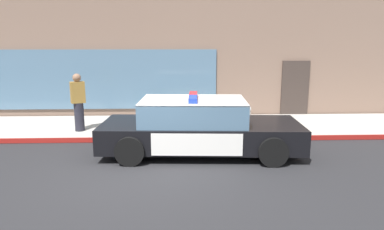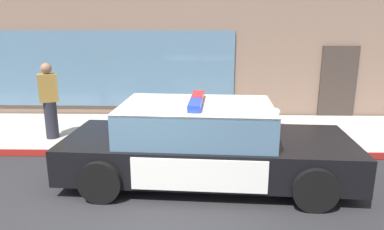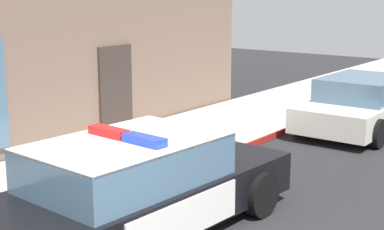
% 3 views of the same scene
% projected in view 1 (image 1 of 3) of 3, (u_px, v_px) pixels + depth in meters
% --- Properties ---
extents(ground, '(48.00, 48.00, 0.00)m').
position_uv_depth(ground, '(141.00, 173.00, 7.53)').
color(ground, '#262628').
extents(sidewalk, '(48.00, 2.95, 0.15)m').
position_uv_depth(sidewalk, '(153.00, 127.00, 11.33)').
color(sidewalk, '#B2ADA3').
rests_on(sidewalk, ground).
extents(curb_red_paint, '(28.80, 0.04, 0.14)m').
position_uv_depth(curb_red_paint, '(150.00, 139.00, 9.87)').
color(curb_red_paint, maroon).
rests_on(curb_red_paint, ground).
extents(storefront_building, '(24.04, 10.53, 9.15)m').
position_uv_depth(storefront_building, '(116.00, 3.00, 16.93)').
color(storefront_building, '#7A6051').
rests_on(storefront_building, ground).
extents(police_cruiser, '(5.00, 2.30, 1.49)m').
position_uv_depth(police_cruiser, '(199.00, 127.00, 8.77)').
color(police_cruiser, black).
rests_on(police_cruiser, ground).
extents(fire_hydrant, '(0.34, 0.39, 0.73)m').
position_uv_depth(fire_hydrant, '(248.00, 118.00, 10.69)').
color(fire_hydrant, silver).
rests_on(fire_hydrant, sidewalk).
extents(pedestrian_on_sidewalk, '(0.47, 0.40, 1.71)m').
position_uv_depth(pedestrian_on_sidewalk, '(78.00, 102.00, 10.37)').
color(pedestrian_on_sidewalk, '#23232D').
rests_on(pedestrian_on_sidewalk, sidewalk).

